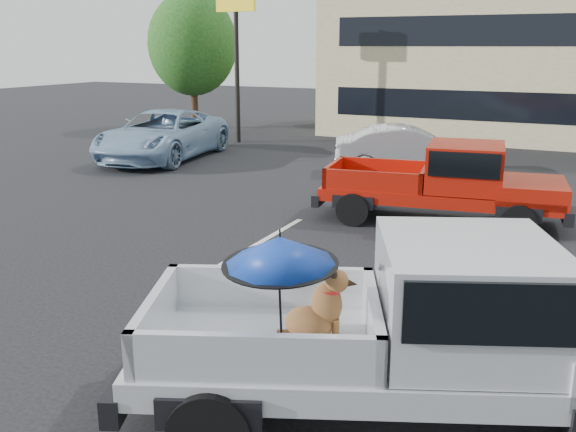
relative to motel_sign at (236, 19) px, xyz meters
name	(u,v)px	position (x,y,z in m)	size (l,w,h in m)	color
ground	(362,322)	(10.00, -14.00, -4.65)	(90.00, 90.00, 0.00)	black
stripe_left	(244,252)	(7.00, -12.00, -4.65)	(0.12, 5.00, 0.01)	silver
motel_sign	(236,19)	(0.00, 0.00, 0.00)	(1.60, 0.22, 6.00)	black
tree_left	(192,44)	(-4.00, 3.00, -0.92)	(3.96, 3.96, 6.02)	#332114
silver_pickup	(441,322)	(11.44, -15.89, -3.60)	(6.01, 3.99, 2.06)	black
red_pickup	(457,180)	(10.09, -8.30, -3.71)	(5.40, 2.49, 1.71)	black
silver_sedan	(408,150)	(7.73, -3.45, -3.95)	(1.49, 4.28, 1.41)	#ABAEB3
blue_suv	(163,135)	(-0.34, -4.44, -3.85)	(2.67, 5.78, 1.61)	#82A3C3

